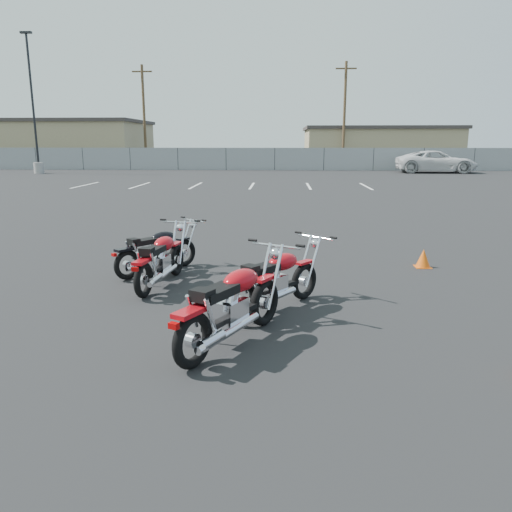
{
  "coord_description": "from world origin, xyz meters",
  "views": [
    {
      "loc": [
        0.56,
        -6.52,
        2.29
      ],
      "look_at": [
        0.2,
        0.6,
        0.65
      ],
      "focal_mm": 35.0,
      "sensor_mm": 36.0,
      "label": 1
    }
  ],
  "objects_px": {
    "motorcycle_second_black": "(157,251)",
    "white_van": "(437,155)",
    "motorcycle_rear_red": "(233,305)",
    "motorcycle_third_red": "(275,280)",
    "motorcycle_front_red": "(161,260)"
  },
  "relations": [
    {
      "from": "motorcycle_front_red",
      "to": "white_van",
      "type": "height_order",
      "value": "white_van"
    },
    {
      "from": "motorcycle_second_black",
      "to": "white_van",
      "type": "xyz_separation_m",
      "value": [
        13.79,
        30.13,
        0.88
      ]
    },
    {
      "from": "motorcycle_front_red",
      "to": "white_van",
      "type": "bearing_deg",
      "value": 66.38
    },
    {
      "from": "motorcycle_front_red",
      "to": "motorcycle_second_black",
      "type": "distance_m",
      "value": 0.85
    },
    {
      "from": "motorcycle_third_red",
      "to": "motorcycle_rear_red",
      "type": "height_order",
      "value": "motorcycle_rear_red"
    },
    {
      "from": "motorcycle_second_black",
      "to": "white_van",
      "type": "bearing_deg",
      "value": 65.4
    },
    {
      "from": "motorcycle_second_black",
      "to": "motorcycle_rear_red",
      "type": "xyz_separation_m",
      "value": [
        1.65,
        -3.15,
        0.07
      ]
    },
    {
      "from": "motorcycle_third_red",
      "to": "white_van",
      "type": "distance_m",
      "value": 34.12
    },
    {
      "from": "white_van",
      "to": "motorcycle_second_black",
      "type": "bearing_deg",
      "value": 158.6
    },
    {
      "from": "motorcycle_second_black",
      "to": "motorcycle_rear_red",
      "type": "bearing_deg",
      "value": -62.35
    },
    {
      "from": "motorcycle_third_red",
      "to": "motorcycle_front_red",
      "type": "bearing_deg",
      "value": 148.92
    },
    {
      "from": "motorcycle_third_red",
      "to": "motorcycle_rear_red",
      "type": "bearing_deg",
      "value": -111.03
    },
    {
      "from": "motorcycle_second_black",
      "to": "motorcycle_third_red",
      "type": "relative_size",
      "value": 0.94
    },
    {
      "from": "motorcycle_second_black",
      "to": "motorcycle_third_red",
      "type": "distance_m",
      "value": 2.87
    },
    {
      "from": "motorcycle_front_red",
      "to": "motorcycle_rear_red",
      "type": "bearing_deg",
      "value": -59.48
    }
  ]
}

